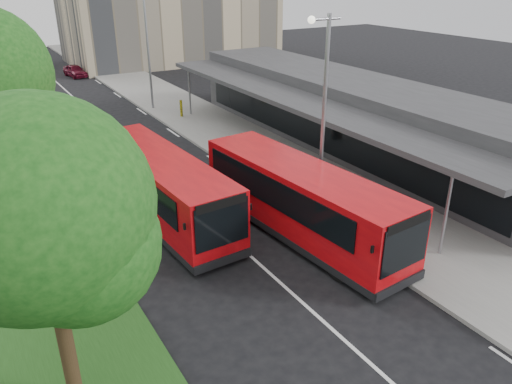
# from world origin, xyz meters

# --- Properties ---
(ground) EXTENTS (120.00, 120.00, 0.00)m
(ground) POSITION_xyz_m (0.00, 0.00, 0.00)
(ground) COLOR black
(ground) RESTS_ON ground
(pavement) EXTENTS (5.00, 80.00, 0.15)m
(pavement) POSITION_xyz_m (6.00, 20.00, 0.07)
(pavement) COLOR gray
(pavement) RESTS_ON ground
(lane_centre_line) EXTENTS (0.12, 70.00, 0.01)m
(lane_centre_line) POSITION_xyz_m (0.00, 15.00, 0.01)
(lane_centre_line) COLOR silver
(lane_centre_line) RESTS_ON ground
(kerb_dashes) EXTENTS (0.12, 56.00, 0.01)m
(kerb_dashes) POSITION_xyz_m (3.30, 19.00, 0.01)
(kerb_dashes) COLOR silver
(kerb_dashes) RESTS_ON ground
(station_building) EXTENTS (7.70, 26.00, 4.00)m
(station_building) POSITION_xyz_m (10.86, 8.00, 2.04)
(station_building) COLOR #2F2F32
(station_building) RESTS_ON ground
(tree_near) EXTENTS (4.72, 4.72, 7.59)m
(tree_near) POSITION_xyz_m (-7.01, -2.95, 4.90)
(tree_near) COLOR #372616
(tree_near) RESTS_ON ground
(lamp_post_near) EXTENTS (1.44, 0.28, 8.00)m
(lamp_post_near) POSITION_xyz_m (4.12, 2.00, 4.72)
(lamp_post_near) COLOR gray
(lamp_post_near) RESTS_ON pavement
(lamp_post_far) EXTENTS (1.44, 0.28, 8.00)m
(lamp_post_far) POSITION_xyz_m (4.12, 22.00, 4.72)
(lamp_post_far) COLOR gray
(lamp_post_far) RESTS_ON pavement
(bus_main) EXTENTS (3.32, 10.09, 2.81)m
(bus_main) POSITION_xyz_m (2.51, 0.96, 1.44)
(bus_main) COLOR red
(bus_main) RESTS_ON ground
(bus_second) EXTENTS (3.06, 9.85, 2.75)m
(bus_second) POSITION_xyz_m (-1.56, 5.08, 1.41)
(bus_second) COLOR red
(bus_second) RESTS_ON ground
(litter_bin) EXTENTS (0.64, 0.64, 1.02)m
(litter_bin) POSITION_xyz_m (5.59, 9.41, 0.66)
(litter_bin) COLOR #331E15
(litter_bin) RESTS_ON pavement
(bollard) EXTENTS (0.22, 0.22, 1.14)m
(bollard) POSITION_xyz_m (5.10, 18.76, 0.72)
(bollard) COLOR #FDE90D
(bollard) RESTS_ON pavement
(car_near) EXTENTS (1.87, 3.55, 1.15)m
(car_near) POSITION_xyz_m (2.11, 37.47, 0.57)
(car_near) COLOR #5D0D20
(car_near) RESTS_ON ground
(car_far) EXTENTS (1.59, 4.08, 1.32)m
(car_far) POSITION_xyz_m (-0.70, 44.44, 0.66)
(car_far) COLOR navy
(car_far) RESTS_ON ground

